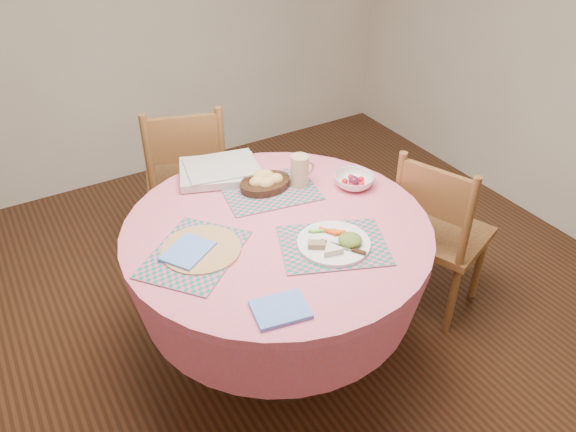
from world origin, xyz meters
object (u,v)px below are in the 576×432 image
bread_bowl (265,181)px  chair_right (438,232)px  wicker_trivet (201,249)px  dinner_plate (336,242)px  latte_mug (300,170)px  fruit_bowl (354,181)px  chair_back (188,179)px  dining_table (278,264)px

bread_bowl → chair_right: bearing=-26.4°
wicker_trivet → dinner_plate: (0.45, -0.24, 0.02)m
bread_bowl → latte_mug: size_ratio=1.62×
bread_bowl → fruit_bowl: bread_bowl is taller
chair_back → chair_right: bearing=147.2°
chair_back → latte_mug: chair_back is taller
chair_right → bread_bowl: 0.88m
fruit_bowl → dining_table: bearing=-168.6°
bread_bowl → dining_table: bearing=-109.3°
chair_right → chair_back: size_ratio=0.94×
dining_table → chair_back: (-0.02, 0.94, -0.06)m
chair_back → wicker_trivet: (-0.30, -0.93, 0.26)m
chair_right → bread_bowl: chair_right is taller
wicker_trivet → latte_mug: bearing=20.2°
latte_mug → fruit_bowl: 0.24m
chair_right → dinner_plate: size_ratio=3.21×
dinner_plate → dining_table: bearing=118.9°
chair_right → fruit_bowl: chair_right is taller
chair_right → bread_bowl: bearing=42.5°
dinner_plate → fruit_bowl: (0.31, 0.32, 0.01)m
wicker_trivet → latte_mug: latte_mug is taller
chair_back → dinner_plate: bearing=114.8°
dining_table → wicker_trivet: wicker_trivet is taller
dining_table → chair_back: size_ratio=1.31×
chair_back → latte_mug: bearing=127.5°
chair_right → fruit_bowl: bearing=44.0°
wicker_trivet → fruit_bowl: size_ratio=1.45×
chair_right → fruit_bowl: (-0.39, 0.18, 0.31)m
wicker_trivet → dinner_plate: 0.51m
chair_right → wicker_trivet: 1.19m
dinner_plate → fruit_bowl: size_ratio=1.34×
dinner_plate → latte_mug: 0.46m
dining_table → wicker_trivet: bearing=178.7°
chair_back → wicker_trivet: chair_back is taller
wicker_trivet → fruit_bowl: 0.77m
latte_mug → fruit_bowl: latte_mug is taller
wicker_trivet → bread_bowl: size_ratio=1.30×
chair_right → latte_mug: (-0.59, 0.31, 0.36)m
dinner_plate → latte_mug: bearing=75.6°
chair_back → latte_mug: (0.26, -0.72, 0.33)m
wicker_trivet → dinner_plate: dinner_plate is taller
dining_table → dinner_plate: (0.13, -0.23, 0.22)m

